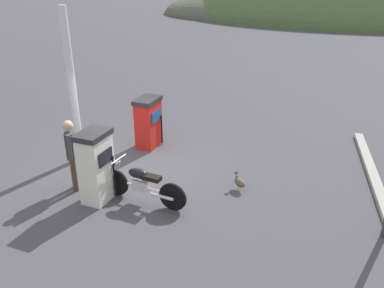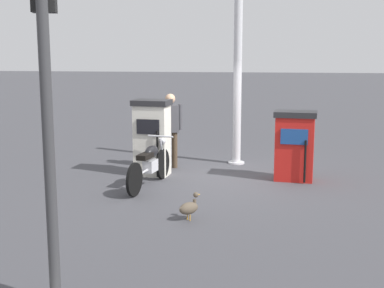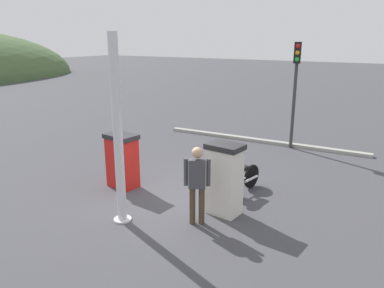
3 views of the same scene
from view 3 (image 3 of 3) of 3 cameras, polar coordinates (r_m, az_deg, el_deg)
name	(u,v)px [view 3 (image 3 of 3)]	position (r m, az deg, el deg)	size (l,w,h in m)	color
ground_plane	(172,197)	(9.66, -3.03, -8.06)	(120.00, 120.00, 0.00)	#424247
fuel_pump_near	(224,179)	(8.50, 4.99, -5.35)	(0.67, 0.85, 1.67)	silver
fuel_pump_far	(122,160)	(10.21, -10.65, -2.47)	(0.67, 0.92, 1.48)	red
motorcycle_near_pump	(235,179)	(9.54, 6.68, -5.36)	(2.12, 0.67, 0.96)	black
attendant_person	(197,180)	(7.93, 0.79, -5.61)	(0.35, 0.54, 1.75)	#473828
wandering_duck	(230,160)	(11.81, 5.93, -2.48)	(0.39, 0.37, 0.44)	brown
roadside_traffic_light	(296,78)	(13.72, 15.64, 9.81)	(0.40, 0.28, 3.81)	#38383A
canopy_support_pole	(118,136)	(7.94, -11.31, 1.23)	(0.40, 0.40, 4.06)	silver
road_edge_kerb	(261,141)	(14.77, 10.55, 0.49)	(0.60, 7.98, 0.12)	#9E9E93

